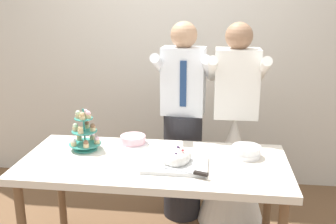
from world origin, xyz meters
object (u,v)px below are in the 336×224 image
at_px(cupcake_stand, 85,133).
at_px(person_groom, 183,133).
at_px(plate_stack, 246,151).
at_px(round_cake, 133,140).
at_px(main_cake_tray, 176,160).
at_px(person_bride, 233,156).
at_px(dessert_table, 154,170).

bearing_deg(cupcake_stand, person_groom, 37.60).
xyz_separation_m(plate_stack, person_groom, (-0.48, 0.50, -0.07)).
bearing_deg(round_cake, main_cake_tray, -44.02).
height_order(main_cake_tray, person_bride, person_bride).
bearing_deg(main_cake_tray, dessert_table, 156.08).
relative_size(cupcake_stand, person_groom, 0.18).
distance_m(main_cake_tray, person_groom, 0.72).
bearing_deg(person_groom, person_bride, -5.15).
bearing_deg(person_groom, main_cake_tray, -88.46).
bearing_deg(plate_stack, cupcake_stand, -179.42).
xyz_separation_m(dessert_table, plate_stack, (0.62, 0.15, 0.11)).
distance_m(cupcake_stand, person_bride, 1.22).
distance_m(main_cake_tray, person_bride, 0.82).
xyz_separation_m(dessert_table, main_cake_tray, (0.16, -0.07, 0.12)).
bearing_deg(main_cake_tray, person_bride, 59.39).
relative_size(main_cake_tray, plate_stack, 2.13).
relative_size(dessert_table, person_bride, 1.08).
bearing_deg(person_bride, plate_stack, -82.16).
relative_size(round_cake, person_groom, 0.14).
bearing_deg(dessert_table, plate_stack, 13.14).
bearing_deg(round_cake, person_groom, 46.79).
xyz_separation_m(round_cake, person_groom, (0.34, 0.36, -0.06)).
relative_size(cupcake_stand, round_cake, 1.27).
bearing_deg(plate_stack, dessert_table, -166.86).
relative_size(round_cake, person_bride, 0.14).
height_order(dessert_table, round_cake, round_cake).
distance_m(cupcake_stand, round_cake, 0.36).
bearing_deg(cupcake_stand, plate_stack, 0.58).
xyz_separation_m(cupcake_stand, person_bride, (1.08, 0.47, -0.31)).
bearing_deg(plate_stack, main_cake_tray, -155.05).
height_order(cupcake_stand, person_bride, person_bride).
height_order(main_cake_tray, plate_stack, main_cake_tray).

